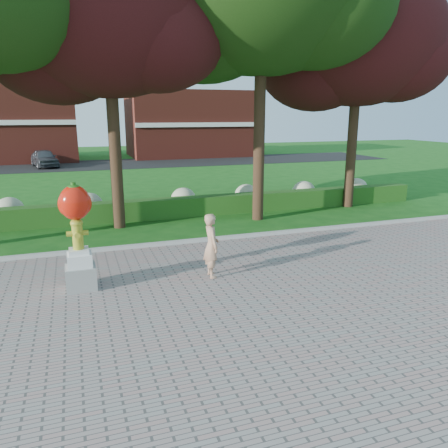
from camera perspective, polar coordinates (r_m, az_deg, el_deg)
name	(u,v)px	position (r m, az deg, el deg)	size (l,w,h in m)	color
ground	(219,274)	(11.86, -0.70, -6.56)	(100.00, 100.00, 0.00)	#154E13
walkway	(286,346)	(8.49, 8.10, -15.46)	(40.00, 14.00, 0.04)	gray
curb	(190,242)	(14.57, -4.41, -2.30)	(40.00, 0.18, 0.15)	#ADADA5
lawn_hedge	(166,208)	(18.27, -7.60, 2.07)	(24.00, 0.70, 0.80)	#164D16
hydrangea_row	(174,199)	(19.31, -6.55, 3.21)	(20.10, 1.10, 0.99)	beige
street	(117,164)	(38.91, -13.84, 7.62)	(50.00, 8.00, 0.02)	black
building_right	(189,124)	(45.99, -4.62, 12.92)	(12.00, 8.00, 6.40)	maroon
tree_mid_left	(104,20)	(16.95, -15.40, 24.26)	(8.25, 7.04, 10.69)	black
tree_far_right	(356,47)	(21.00, 16.83, 21.20)	(7.88, 6.72, 10.21)	black
hydrant_sculpture	(77,234)	(10.97, -18.60, -1.20)	(0.77, 0.72, 2.62)	gray
woman	(211,245)	(11.34, -1.66, -2.81)	(0.62, 0.40, 1.69)	tan
parked_car	(44,158)	(38.45, -22.41, 7.96)	(1.67, 4.14, 1.41)	#44474D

